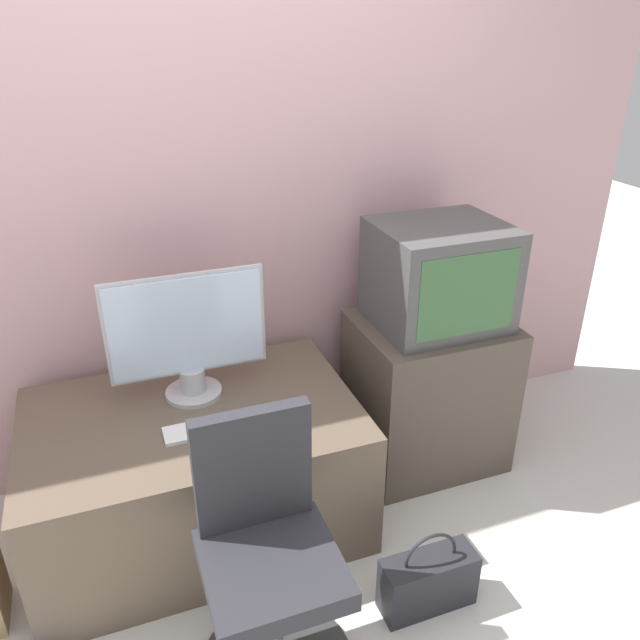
{
  "coord_description": "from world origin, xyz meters",
  "views": [
    {
      "loc": [
        -0.37,
        -1.21,
        1.92
      ],
      "look_at": [
        0.43,
        0.93,
        0.8
      ],
      "focal_mm": 35.0,
      "sensor_mm": 36.0,
      "label": 1
    }
  ],
  "objects": [
    {
      "name": "wall_back",
      "position": [
        0.0,
        1.32,
        1.3
      ],
      "size": [
        4.4,
        0.05,
        2.6
      ],
      "color": "#CC9EA3",
      "rests_on": "ground_plane"
    },
    {
      "name": "desk",
      "position": [
        -0.14,
        0.82,
        0.28
      ],
      "size": [
        1.27,
        0.83,
        0.55
      ],
      "color": "brown",
      "rests_on": "ground_plane"
    },
    {
      "name": "side_stand",
      "position": [
        0.95,
        0.91,
        0.35
      ],
      "size": [
        0.66,
        0.54,
        0.71
      ],
      "color": "#4C4238",
      "rests_on": "ground_plane"
    },
    {
      "name": "main_monitor",
      "position": [
        -0.11,
        0.95,
        0.82
      ],
      "size": [
        0.61,
        0.22,
        0.52
      ],
      "color": "#B2B2B7",
      "rests_on": "desk"
    },
    {
      "name": "keyboard",
      "position": [
        -0.09,
        0.69,
        0.56
      ],
      "size": [
        0.34,
        0.11,
        0.01
      ],
      "color": "white",
      "rests_on": "desk"
    },
    {
      "name": "mouse",
      "position": [
        0.14,
        0.71,
        0.57
      ],
      "size": [
        0.06,
        0.04,
        0.03
      ],
      "color": "silver",
      "rests_on": "desk"
    },
    {
      "name": "crt_tv",
      "position": [
        0.96,
        0.91,
        0.93
      ],
      "size": [
        0.54,
        0.47,
        0.44
      ],
      "color": "#474747",
      "rests_on": "side_stand"
    },
    {
      "name": "office_chair",
      "position": [
        -0.04,
        0.13,
        0.39
      ],
      "size": [
        0.5,
        0.5,
        0.9
      ],
      "color": "#333333",
      "rests_on": "ground_plane"
    },
    {
      "name": "handbag",
      "position": [
        0.54,
        0.14,
        0.12
      ],
      "size": [
        0.34,
        0.13,
        0.33
      ],
      "color": "#232328",
      "rests_on": "ground_plane"
    }
  ]
}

